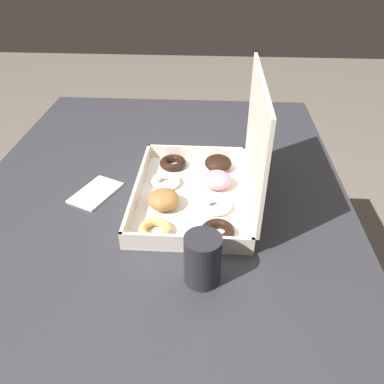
# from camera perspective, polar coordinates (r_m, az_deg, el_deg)

# --- Properties ---
(ground_plane) EXTENTS (8.00, 8.00, 0.00)m
(ground_plane) POSITION_cam_1_polar(r_m,az_deg,el_deg) (1.58, -3.51, -23.21)
(ground_plane) COLOR #6B6054
(dining_table) EXTENTS (1.30, 1.00, 0.76)m
(dining_table) POSITION_cam_1_polar(r_m,az_deg,el_deg) (1.06, -4.82, -3.92)
(dining_table) COLOR #2D2D33
(dining_table) RESTS_ON ground_plane
(donut_box) EXTENTS (0.40, 0.30, 0.32)m
(donut_box) POSITION_cam_1_polar(r_m,az_deg,el_deg) (0.95, 2.36, 1.99)
(donut_box) COLOR silver
(donut_box) RESTS_ON dining_table
(coffee_mug) EXTENTS (0.07, 0.07, 0.11)m
(coffee_mug) POSITION_cam_1_polar(r_m,az_deg,el_deg) (0.74, 1.62, -10.09)
(coffee_mug) COLOR #232328
(coffee_mug) RESTS_ON dining_table
(paper_napkin) EXTENTS (0.16, 0.13, 0.01)m
(paper_napkin) POSITION_cam_1_polar(r_m,az_deg,el_deg) (1.03, -14.46, -0.10)
(paper_napkin) COLOR silver
(paper_napkin) RESTS_ON dining_table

